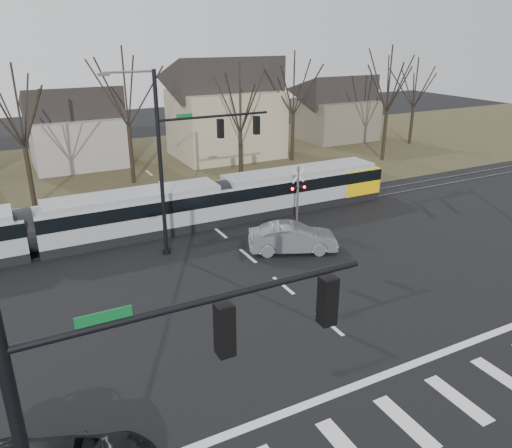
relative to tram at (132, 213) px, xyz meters
name	(u,v)px	position (x,y,z in m)	size (l,w,h in m)	color
ground	(358,348)	(4.98, -16.00, -1.53)	(140.00, 140.00, 0.00)	black
grass_verge	(143,168)	(4.98, 16.00, -1.53)	(140.00, 28.00, 0.01)	#38331E
crosswalk	(433,410)	(4.98, -20.00, -1.52)	(27.00, 2.60, 0.01)	silver
stop_line	(389,373)	(4.98, -17.80, -1.52)	(28.00, 0.35, 0.01)	silver
lane_dashes	(208,222)	(4.98, 0.00, -1.52)	(0.18, 30.00, 0.01)	silver
rail_pair	(209,223)	(4.98, -0.20, -1.50)	(90.00, 1.52, 0.06)	#59595E
tram	(132,213)	(0.00, 0.00, 0.00)	(37.05, 2.75, 2.81)	gray
sedan	(293,238)	(7.57, -6.60, -0.70)	(5.35, 3.62, 1.67)	slate
signal_pole_near_left	(122,418)	(-5.43, -22.00, 4.17)	(9.28, 0.44, 10.20)	black
signal_pole_far	(188,153)	(2.57, -3.50, 4.17)	(9.28, 0.44, 10.20)	black
rail_crossing_signal	(298,198)	(9.98, -3.21, 0.35)	(1.08, 0.36, 4.00)	#59595B
tree_row	(182,122)	(6.98, 10.00, 3.47)	(59.20, 7.20, 10.00)	black
house_b	(75,123)	(-0.02, 20.00, 2.44)	(8.64, 7.56, 7.65)	gray
house_c	(225,104)	(13.98, 17.00, 3.70)	(10.80, 8.64, 10.10)	gray
house_d	(336,105)	(28.98, 19.00, 2.44)	(8.64, 7.56, 7.65)	brown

